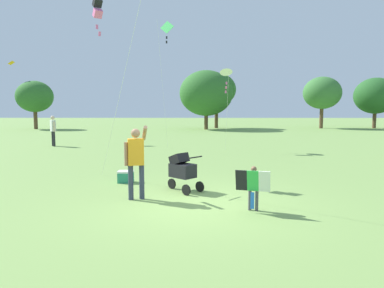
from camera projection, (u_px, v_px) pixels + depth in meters
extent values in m
plane|color=#75994C|center=(193.00, 204.00, 8.32)|extent=(120.00, 120.00, 0.00)
cylinder|color=brown|center=(36.00, 120.00, 35.21)|extent=(0.36, 0.36, 1.74)
ellipsoid|color=#2D6628|center=(35.00, 97.00, 34.97)|extent=(3.56, 3.21, 3.03)
cylinder|color=brown|center=(206.00, 122.00, 34.67)|extent=(0.36, 0.36, 1.43)
ellipsoid|color=#2D6628|center=(206.00, 93.00, 34.38)|extent=(5.10, 4.59, 4.34)
cylinder|color=brown|center=(216.00, 117.00, 36.76)|extent=(0.36, 0.36, 2.33)
ellipsoid|color=#2D6628|center=(217.00, 90.00, 36.47)|extent=(3.95, 3.55, 3.35)
cylinder|color=brown|center=(321.00, 118.00, 36.42)|extent=(0.36, 0.36, 2.04)
ellipsoid|color=#387033|center=(322.00, 93.00, 36.15)|extent=(3.80, 3.42, 3.23)
cylinder|color=brown|center=(374.00, 120.00, 36.57)|extent=(0.36, 0.36, 1.57)
ellipsoid|color=#235623|center=(376.00, 96.00, 36.31)|extent=(4.26, 3.83, 3.62)
cylinder|color=#4C4C51|center=(257.00, 200.00, 7.81)|extent=(0.07, 0.07, 0.48)
cylinder|color=#4C4C51|center=(250.00, 199.00, 7.85)|extent=(0.07, 0.07, 0.48)
cube|color=purple|center=(254.00, 181.00, 7.79)|extent=(0.24, 0.18, 0.36)
cylinder|color=brown|center=(260.00, 182.00, 7.75)|extent=(0.05, 0.05, 0.32)
cylinder|color=brown|center=(248.00, 181.00, 7.82)|extent=(0.05, 0.05, 0.32)
sphere|color=brown|center=(254.00, 169.00, 7.76)|extent=(0.12, 0.12, 0.12)
cube|color=white|center=(264.00, 182.00, 7.55)|extent=(0.28, 0.22, 0.46)
cube|color=green|center=(253.00, 181.00, 7.61)|extent=(0.28, 0.22, 0.46)
cube|color=black|center=(241.00, 180.00, 7.67)|extent=(0.28, 0.22, 0.46)
cube|color=blue|center=(252.00, 201.00, 7.63)|extent=(0.08, 0.03, 0.36)
cylinder|color=#33384C|center=(131.00, 182.00, 8.71)|extent=(0.12, 0.12, 0.85)
cylinder|color=#33384C|center=(142.00, 182.00, 8.77)|extent=(0.12, 0.12, 0.85)
cube|color=orange|center=(136.00, 152.00, 8.66)|extent=(0.42, 0.31, 0.64)
cylinder|color=#A37556|center=(126.00, 154.00, 8.61)|extent=(0.09, 0.09, 0.57)
cylinder|color=#A37556|center=(145.00, 133.00, 8.81)|extent=(0.22, 0.52, 0.40)
sphere|color=#A37556|center=(135.00, 133.00, 8.62)|extent=(0.22, 0.22, 0.22)
cylinder|color=black|center=(172.00, 184.00, 9.89)|extent=(0.23, 0.22, 0.28)
cylinder|color=black|center=(186.00, 190.00, 9.15)|extent=(0.23, 0.22, 0.28)
cylinder|color=black|center=(200.00, 187.00, 9.53)|extent=(0.23, 0.22, 0.28)
cube|color=black|center=(183.00, 171.00, 9.56)|extent=(0.77, 0.76, 0.36)
cube|color=black|center=(179.00, 159.00, 9.61)|extent=(0.59, 0.59, 0.35)
cylinder|color=black|center=(195.00, 157.00, 9.20)|extent=(0.35, 0.38, 0.04)
cube|color=black|center=(97.00, 3.00, 11.27)|extent=(0.38, 0.39, 0.31)
cube|color=pink|center=(98.00, 13.00, 11.30)|extent=(0.38, 0.39, 0.31)
cube|color=pink|center=(97.00, 27.00, 11.39)|extent=(0.07, 0.06, 0.14)
cube|color=pink|center=(100.00, 34.00, 11.40)|extent=(0.09, 0.08, 0.14)
cylinder|color=silver|center=(120.00, 95.00, 10.12)|extent=(1.90, 2.92, 5.15)
cone|color=white|center=(226.00, 72.00, 18.29)|extent=(0.68, 0.61, 0.36)
cube|color=pink|center=(227.00, 83.00, 18.30)|extent=(0.08, 0.04, 0.14)
cube|color=pink|center=(226.00, 88.00, 18.35)|extent=(0.08, 0.06, 0.14)
cube|color=pink|center=(226.00, 92.00, 18.36)|extent=(0.08, 0.02, 0.14)
cylinder|color=silver|center=(227.00, 113.00, 17.65)|extent=(0.03, 1.73, 3.81)
cube|color=green|center=(167.00, 27.00, 18.86)|extent=(0.75, 0.42, 0.74)
cube|color=black|center=(167.00, 38.00, 18.88)|extent=(0.08, 0.03, 0.14)
cube|color=black|center=(167.00, 42.00, 18.95)|extent=(0.08, 0.04, 0.14)
cylinder|color=silver|center=(163.00, 89.00, 17.96)|extent=(0.27, 2.52, 6.21)
cube|color=#F4A319|center=(11.00, 63.00, 35.09)|extent=(0.52, 0.43, 0.39)
cylinder|color=#232328|center=(54.00, 139.00, 20.16)|extent=(0.12, 0.12, 0.84)
cylinder|color=#232328|center=(53.00, 139.00, 20.37)|extent=(0.12, 0.12, 0.84)
cube|color=silver|center=(53.00, 126.00, 20.19)|extent=(0.40, 0.43, 0.63)
cylinder|color=beige|center=(54.00, 127.00, 20.01)|extent=(0.09, 0.09, 0.56)
cylinder|color=beige|center=(52.00, 126.00, 20.38)|extent=(0.09, 0.09, 0.56)
sphere|color=beige|center=(53.00, 118.00, 20.14)|extent=(0.22, 0.22, 0.22)
cube|color=#288466|center=(126.00, 178.00, 10.69)|extent=(0.44, 0.32, 0.30)
cube|color=white|center=(126.00, 172.00, 10.67)|extent=(0.45, 0.33, 0.05)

